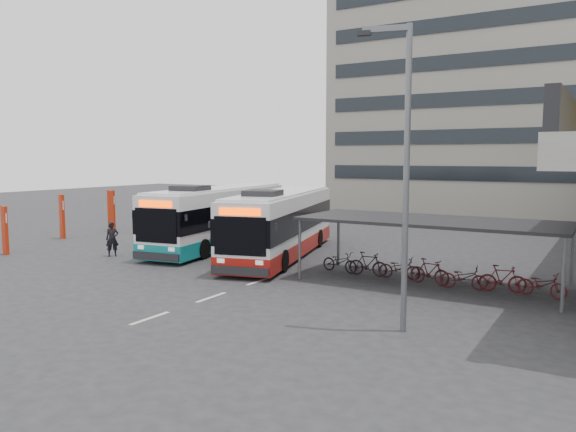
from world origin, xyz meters
The scene contains 11 objects.
ground centered at (0.00, 0.00, 0.00)m, with size 120.00×120.00×0.00m, color #28282B.
bike_shelter centered at (8.50, 3.00, 1.36)m, with size 10.00×4.00×2.54m.
office_block centered at (6.00, 36.00, 12.50)m, with size 30.00×15.00×25.00m, color gray.
road_markings centered at (2.50, -3.00, 0.01)m, with size 0.15×7.60×0.01m.
bus_main centered at (0.30, 5.34, 1.61)m, with size 5.49×11.97×3.46m.
bus_teal centered at (-4.27, 6.26, 1.63)m, with size 4.34×12.13×3.51m.
pedestrian centered at (-6.92, 1.02, 0.86)m, with size 0.63×0.41×1.73m, color black.
lamp_post centered at (9.50, -3.29, 4.84)m, with size 1.47×0.54×8.50m.
sign_totem_south centered at (-11.97, -1.40, 1.28)m, with size 0.53×0.26×2.47m.
sign_totem_mid centered at (-14.35, 3.81, 1.38)m, with size 0.56×0.34×2.68m.
sign_totem_north centered at (-14.56, 7.83, 1.40)m, with size 0.59×0.20×2.71m.
Camera 1 is at (14.71, -18.25, 4.92)m, focal length 35.00 mm.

